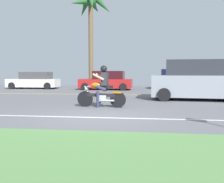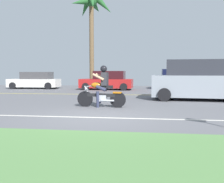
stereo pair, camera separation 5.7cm
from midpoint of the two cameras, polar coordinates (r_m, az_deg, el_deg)
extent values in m
cube|color=slate|center=(11.05, -0.22, -3.04)|extent=(56.00, 30.00, 0.04)
cube|color=#5B8C4C|center=(4.25, -13.12, -14.67)|extent=(56.00, 3.80, 0.06)
cube|color=silver|center=(7.94, -3.21, -5.82)|extent=(50.40, 0.12, 0.01)
cube|color=yellow|center=(15.81, 2.04, -0.70)|extent=(50.40, 0.12, 0.01)
cylinder|color=black|center=(10.45, -6.20, -1.65)|extent=(0.64, 0.15, 0.63)
cylinder|color=black|center=(10.09, 1.17, -1.83)|extent=(0.64, 0.15, 0.63)
cylinder|color=#B7BAC1|center=(10.39, -5.66, -0.24)|extent=(0.29, 0.08, 0.55)
cube|color=black|center=(10.23, -2.58, -0.81)|extent=(1.15, 0.21, 0.13)
cube|color=#B7BAC1|center=(10.23, -2.29, -1.52)|extent=(0.35, 0.24, 0.25)
ellipsoid|color=#B76614|center=(10.25, -3.61, 1.43)|extent=(0.46, 0.25, 0.23)
cube|color=black|center=(10.16, -1.44, 1.06)|extent=(0.52, 0.28, 0.10)
cube|color=#B76614|center=(10.07, 1.05, -0.23)|extent=(0.35, 0.20, 0.06)
cylinder|color=#B7BAC1|center=(10.35, -5.23, 1.19)|extent=(0.10, 0.65, 0.04)
sphere|color=#B7BAC1|center=(10.39, -5.88, 0.50)|extent=(0.15, 0.15, 0.15)
cylinder|color=#B7BAC1|center=(10.06, -1.14, -2.04)|extent=(0.53, 0.12, 0.07)
cube|color=#2D2D33|center=(10.16, -1.79, 2.83)|extent=(0.26, 0.36, 0.52)
sphere|color=black|center=(10.16, -2.03, 5.08)|extent=(0.27, 0.27, 0.27)
cylinder|color=#2D334C|center=(10.31, -2.32, 0.81)|extent=(0.43, 0.17, 0.26)
cylinder|color=#2D334C|center=(10.10, -2.62, 0.74)|extent=(0.43, 0.17, 0.26)
cylinder|color=#2D334C|center=(10.14, -3.37, -1.79)|extent=(0.13, 0.13, 0.64)
cylinder|color=#2D334C|center=(10.41, -3.18, -1.82)|extent=(0.22, 0.13, 0.36)
cylinder|color=tan|center=(10.41, -2.63, 3.30)|extent=(0.48, 0.14, 0.30)
cylinder|color=tan|center=(10.01, -3.26, 3.26)|extent=(0.48, 0.14, 0.30)
cube|color=#8C939E|center=(13.53, 18.13, 1.20)|extent=(4.50, 2.26, 1.06)
cube|color=#2D2F36|center=(13.52, 18.59, 5.07)|extent=(3.26, 1.90, 0.77)
cylinder|color=black|center=(14.76, 23.74, -0.21)|extent=(0.65, 0.27, 0.64)
cylinder|color=black|center=(14.43, 11.44, -0.02)|extent=(0.65, 0.27, 0.64)
cylinder|color=black|center=(12.50, 11.41, -0.69)|extent=(0.65, 0.27, 0.64)
cube|color=white|center=(22.60, -17.22, 1.85)|extent=(4.24, 1.73, 0.65)
cube|color=#444346|center=(22.49, -16.67, 3.45)|extent=(2.47, 1.46, 0.60)
cylinder|color=black|center=(22.83, -12.91, 1.45)|extent=(0.56, 0.19, 0.56)
cylinder|color=black|center=(23.98, -19.77, 1.44)|extent=(0.56, 0.19, 0.56)
cylinder|color=black|center=(21.29, -14.33, 1.22)|extent=(0.56, 0.19, 0.56)
cylinder|color=black|center=(22.52, -21.58, 1.22)|extent=(0.56, 0.19, 0.56)
cube|color=#AD1E1E|center=(20.35, -1.48, 1.84)|extent=(4.19, 1.86, 0.69)
cube|color=#351116|center=(20.29, -0.80, 3.71)|extent=(2.45, 1.56, 0.64)
cylinder|color=black|center=(21.00, 2.95, 1.31)|extent=(0.57, 0.20, 0.56)
cylinder|color=black|center=(21.52, -4.96, 1.38)|extent=(0.57, 0.20, 0.56)
cylinder|color=black|center=(19.28, 2.40, 1.04)|extent=(0.57, 0.20, 0.56)
cylinder|color=black|center=(19.85, -6.17, 1.11)|extent=(0.57, 0.20, 0.56)
cube|color=navy|center=(21.91, 14.90, 1.98)|extent=(4.46, 1.74, 0.77)
cube|color=black|center=(21.86, 14.24, 3.94)|extent=(2.59, 1.48, 0.71)
cylinder|color=black|center=(20.96, 10.82, 1.23)|extent=(0.56, 0.19, 0.56)
cylinder|color=black|center=(21.35, 19.40, 1.12)|extent=(0.56, 0.19, 0.56)
cylinder|color=black|center=(22.63, 10.62, 1.46)|extent=(0.56, 0.19, 0.56)
cylinder|color=black|center=(22.99, 18.59, 1.35)|extent=(0.56, 0.19, 0.56)
cylinder|color=brown|center=(24.37, -4.83, 10.44)|extent=(0.42, 0.42, 7.96)
sphere|color=#235B28|center=(25.11, -4.89, 19.52)|extent=(1.09, 1.09, 1.09)
cone|color=#235B28|center=(25.01, -2.42, 18.99)|extent=(2.28, 1.14, 2.18)
cone|color=#235B28|center=(25.97, -4.03, 18.43)|extent=(1.18, 2.49, 1.32)
cone|color=#235B28|center=(25.90, -6.09, 18.46)|extent=(2.05, 2.13, 2.22)
cone|color=#235B28|center=(24.51, -6.99, 19.26)|extent=(2.27, 2.28, 1.39)
cone|color=#235B28|center=(24.06, -4.69, 19.57)|extent=(1.42, 2.37, 2.12)
camera|label=1|loc=(0.03, -90.16, -0.01)|focal=40.90mm
camera|label=2|loc=(0.03, 89.84, 0.01)|focal=40.90mm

